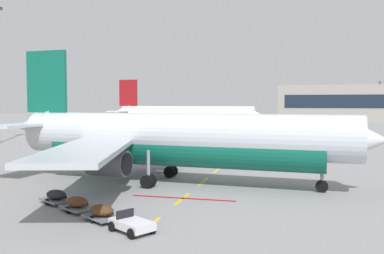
# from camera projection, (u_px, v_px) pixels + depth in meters

# --- Properties ---
(apron_paint_markings) EXTENTS (8.00, 97.40, 0.01)m
(apron_paint_markings) POSITION_uv_depth(u_px,v_px,m) (221.00, 167.00, 46.90)
(apron_paint_markings) COLOR yellow
(apron_paint_markings) RESTS_ON ground
(airliner_foreground) EXTENTS (34.81, 34.54, 12.20)m
(airliner_foreground) POSITION_uv_depth(u_px,v_px,m) (175.00, 139.00, 37.23)
(airliner_foreground) COLOR silver
(airliner_foreground) RESTS_ON ground
(airliner_mid_left) EXTENTS (35.71, 35.52, 12.53)m
(airliner_mid_left) POSITION_uv_depth(u_px,v_px,m) (184.00, 116.00, 95.27)
(airliner_mid_left) COLOR white
(airliner_mid_left) RESTS_ON ground
(fuel_service_truck) EXTENTS (5.12, 7.36, 3.14)m
(fuel_service_truck) POSITION_uv_depth(u_px,v_px,m) (143.00, 142.00, 58.30)
(fuel_service_truck) COLOR black
(fuel_service_truck) RESTS_ON ground
(baggage_train) EXTENTS (10.61, 7.40, 1.14)m
(baggage_train) POSITION_uv_depth(u_px,v_px,m) (89.00, 208.00, 26.47)
(baggage_train) COLOR silver
(baggage_train) RESTS_ON ground
(terminal_satellite) EXTENTS (63.16, 20.04, 15.47)m
(terminal_satellite) POSITION_uv_depth(u_px,v_px,m) (361.00, 103.00, 164.44)
(terminal_satellite) COLOR #9E998E
(terminal_satellite) RESTS_ON ground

